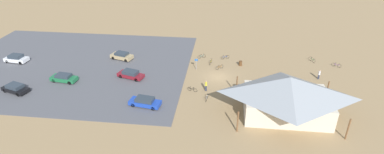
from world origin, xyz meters
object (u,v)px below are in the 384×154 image
car_green_end_stall (64,78)px  car_black_second_row (15,88)px  bike_pavilion (288,94)px  bicycle_teal_trailside (202,56)px  trash_bin (240,63)px  lot_sign (196,62)px  car_tan_front_row (122,56)px  bicycle_blue_front_row (225,57)px  visitor_by_pavilion (206,85)px  bicycle_yellow_edge_south (211,62)px  car_maroon_mid_lot (131,74)px  car_white_near_entry (16,58)px  bicycle_orange_yard_left (220,67)px  car_blue_inner_stall (145,102)px  bicycle_green_edge_north (312,60)px  bicycle_purple_near_porch (336,65)px  bicycle_white_near_sign (207,97)px  bicycle_black_back_row (192,89)px  visitor_at_bikes (319,74)px

car_green_end_stall → car_black_second_row: (5.98, 4.19, -0.00)m
bike_pavilion → bicycle_teal_trailside: size_ratio=9.47×
trash_bin → bicycle_teal_trailside: (7.42, -2.46, -0.09)m
lot_sign → car_tan_front_row: (14.76, -2.71, -0.67)m
bicycle_blue_front_row → visitor_by_pavilion: size_ratio=0.87×
bicycle_yellow_edge_south → car_maroon_mid_lot: bearing=28.7°
car_white_near_entry → bicycle_teal_trailside: bearing=-170.5°
trash_bin → bicycle_yellow_edge_south: 5.54m
bicycle_orange_yard_left → car_blue_inner_stall: bearing=52.2°
bike_pavilion → bicycle_green_edge_north: bearing=-112.8°
bicycle_blue_front_row → car_tan_front_row: bearing=7.0°
bicycle_purple_near_porch → bicycle_orange_yard_left: bearing=8.9°
bicycle_yellow_edge_south → bicycle_orange_yard_left: (-1.74, 2.04, 0.00)m
car_white_near_entry → car_blue_inner_stall: bearing=156.8°
bicycle_purple_near_porch → bicycle_white_near_sign: bearing=31.6°
car_tan_front_row → car_blue_inner_stall: bearing=118.7°
car_maroon_mid_lot → car_black_second_row: size_ratio=1.04×
bicycle_black_back_row → bicycle_teal_trailside: bearing=-91.8°
bicycle_teal_trailside → bicycle_green_edge_north: 21.07m
bicycle_yellow_edge_south → bicycle_orange_yard_left: bicycle_yellow_edge_south is taller
trash_bin → lot_sign: (8.01, 2.58, 0.96)m
visitor_at_bikes → bicycle_blue_front_row: bearing=-21.6°
bicycle_yellow_edge_south → bicycle_purple_near_porch: bearing=-176.8°
car_white_near_entry → car_black_second_row: car_white_near_entry is taller
trash_bin → car_maroon_mid_lot: 20.17m
bike_pavilion → trash_bin: size_ratio=15.49×
bicycle_orange_yard_left → car_maroon_mid_lot: 15.94m
car_tan_front_row → car_black_second_row: bearing=47.5°
bicycle_green_edge_north → bicycle_black_back_row: 25.45m
lot_sign → bicycle_orange_yard_left: lot_sign is taller
bicycle_teal_trailside → bicycle_white_near_sign: 15.27m
bicycle_blue_front_row → car_blue_inner_stall: bearing=57.7°
bicycle_teal_trailside → bicycle_blue_front_row: (-4.54, -0.13, 0.00)m
bicycle_green_edge_north → car_tan_front_row: (36.42, 3.14, 0.36)m
lot_sign → visitor_at_bikes: lot_sign is taller
bicycle_white_near_sign → bicycle_black_back_row: 3.37m
bicycle_teal_trailside → visitor_by_pavilion: visitor_by_pavilion is taller
bike_pavilion → bicycle_yellow_edge_south: bike_pavilion is taller
lot_sign → bicycle_green_edge_north: bearing=-164.9°
car_blue_inner_stall → bicycle_black_back_row: bearing=-142.0°
trash_bin → bicycle_black_back_row: bearing=53.1°
car_green_end_stall → visitor_by_pavilion: bearing=179.4°
car_green_end_stall → visitor_at_bikes: bearing=-172.1°
bicycle_purple_near_porch → car_white_near_entry: 60.07m
car_black_second_row → car_blue_inner_stall: car_blue_inner_stall is taller
bike_pavilion → bicycle_white_near_sign: 11.86m
trash_bin → bicycle_black_back_row: (7.82, 10.40, -0.10)m
bicycle_blue_front_row → car_tan_front_row: car_tan_front_row is taller
bicycle_teal_trailside → bicycle_green_edge_north: bearing=-177.8°
bicycle_black_back_row → bicycle_orange_yard_left: size_ratio=1.22×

